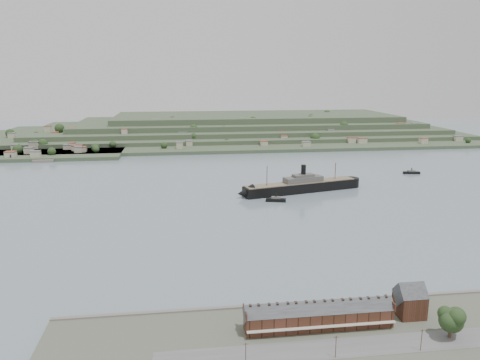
{
  "coord_description": "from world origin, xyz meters",
  "views": [
    {
      "loc": [
        -59.69,
        -319.31,
        93.65
      ],
      "look_at": [
        -12.58,
        30.0,
        13.56
      ],
      "focal_mm": 35.0,
      "sensor_mm": 36.0,
      "label": 1
    }
  ],
  "objects": [
    {
      "name": "ground",
      "position": [
        0.0,
        0.0,
        0.0
      ],
      "size": [
        1400.0,
        1400.0,
        0.0
      ],
      "primitive_type": "plane",
      "color": "slate",
      "rests_on": "ground"
    },
    {
      "name": "near_shore",
      "position": [
        0.0,
        -186.75,
        1.01
      ],
      "size": [
        220.0,
        80.0,
        2.6
      ],
      "color": "#4C5142",
      "rests_on": "ground"
    },
    {
      "name": "terrace_row",
      "position": [
        -10.0,
        -168.02,
        6.84
      ],
      "size": [
        55.6,
        9.8,
        11.07
      ],
      "color": "#402416",
      "rests_on": "ground"
    },
    {
      "name": "gabled_building",
      "position": [
        27.5,
        -164.0,
        8.19
      ],
      "size": [
        10.4,
        10.18,
        14.09
      ],
      "color": "#402416",
      "rests_on": "ground"
    },
    {
      "name": "far_peninsula",
      "position": [
        27.91,
        393.1,
        11.88
      ],
      "size": [
        760.0,
        309.0,
        30.0
      ],
      "color": "#3A4C33",
      "rests_on": "ground"
    },
    {
      "name": "steamship",
      "position": [
        35.83,
        38.49,
        4.92
      ],
      "size": [
        109.09,
        39.17,
        26.62
      ],
      "color": "black",
      "rests_on": "ground"
    },
    {
      "name": "tugboat",
      "position": [
        12.36,
        12.84,
        1.63
      ],
      "size": [
        15.34,
        7.51,
        6.67
      ],
      "color": "black",
      "rests_on": "ground"
    },
    {
      "name": "ferry_west",
      "position": [
        -242.04,
        215.71,
        1.73
      ],
      "size": [
        19.81,
        11.8,
        7.19
      ],
      "color": "black",
      "rests_on": "ground"
    },
    {
      "name": "ferry_east",
      "position": [
        162.57,
        94.05,
        1.4
      ],
      "size": [
        16.02,
        6.74,
        5.82
      ],
      "color": "black",
      "rests_on": "ground"
    },
    {
      "name": "fig_tree",
      "position": [
        34.55,
        -181.22,
        9.32
      ],
      "size": [
        10.74,
        9.3,
        11.98
      ],
      "color": "#492F21",
      "rests_on": "ground"
    }
  ]
}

